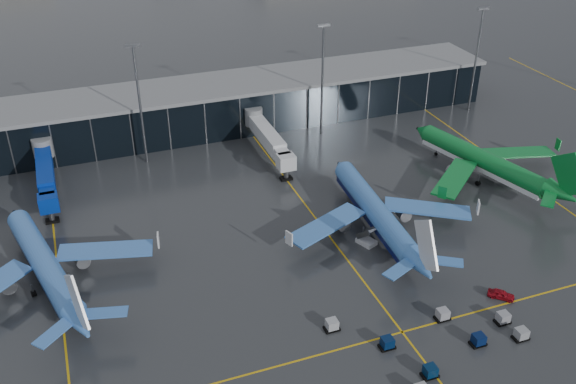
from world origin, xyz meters
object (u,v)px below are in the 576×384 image
object	(u,v)px
airliner_klm_near	(376,198)
service_van_red	(501,294)
airliner_aer_lingus	(484,150)
mobile_airstair	(367,240)
airliner_arkefly	(41,251)
baggage_carts	(440,341)

from	to	relation	value
airliner_klm_near	service_van_red	distance (m)	26.20
airliner_aer_lingus	service_van_red	bearing A→B (deg)	-134.81
mobile_airstair	service_van_red	xyz separation A→B (m)	(12.67, -20.11, -0.09)
service_van_red	airliner_aer_lingus	bearing A→B (deg)	13.01
airliner_arkefly	service_van_red	distance (m)	70.23
airliner_klm_near	baggage_carts	xyz separation A→B (m)	(-4.76, -29.36, -5.51)
airliner_klm_near	mobile_airstair	size ratio (longest dim) A/B	10.77
airliner_klm_near	mobile_airstair	world-z (taller)	airliner_klm_near
airliner_aer_lingus	mobile_airstair	size ratio (longest dim) A/B	10.77
airliner_arkefly	service_van_red	size ratio (longest dim) A/B	10.06
airliner_klm_near	airliner_arkefly	bearing A→B (deg)	179.89
airliner_arkefly	baggage_carts	xyz separation A→B (m)	(50.00, -33.42, -5.39)
airliner_arkefly	airliner_klm_near	distance (m)	54.91
baggage_carts	mobile_airstair	distance (m)	25.74
mobile_airstair	airliner_klm_near	bearing A→B (deg)	27.10
baggage_carts	service_van_red	size ratio (longest dim) A/B	6.59
airliner_klm_near	baggage_carts	world-z (taller)	airliner_klm_near
airliner_arkefly	airliner_klm_near	xyz separation A→B (m)	(54.76, -4.06, 0.12)
airliner_aer_lingus	baggage_carts	bearing A→B (deg)	-145.46
airliner_arkefly	baggage_carts	size ratio (longest dim) A/B	1.53
baggage_carts	airliner_klm_near	bearing A→B (deg)	80.78
mobile_airstair	service_van_red	distance (m)	23.76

